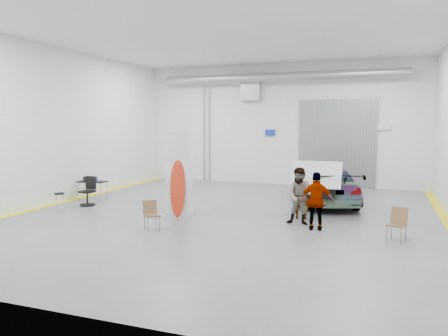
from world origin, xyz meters
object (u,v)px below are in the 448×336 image
(person_a, at_px, (302,195))
(office_chair, at_px, (88,193))
(sedan_car, at_px, (324,185))
(folding_chair_near, at_px, (152,221))
(shop_stool, at_px, (60,203))
(surfboard_display, at_px, (176,180))
(person_c, at_px, (317,201))
(work_table, at_px, (91,181))
(person_b, at_px, (300,196))
(folding_chair_far, at_px, (396,231))

(person_a, bearing_deg, office_chair, 179.33)
(sedan_car, bearing_deg, office_chair, 3.55)
(folding_chair_near, height_order, shop_stool, folding_chair_near)
(surfboard_display, bearing_deg, office_chair, 158.94)
(person_c, height_order, work_table, person_c)
(person_a, height_order, shop_stool, person_a)
(person_b, relative_size, work_table, 1.46)
(folding_chair_far, bearing_deg, person_a, 165.09)
(office_chair, bearing_deg, person_c, -4.43)
(person_a, xyz_separation_m, surfboard_display, (-3.94, -1.13, 0.47))
(surfboard_display, height_order, shop_stool, surfboard_display)
(sedan_car, bearing_deg, person_c, 75.30)
(folding_chair_far, distance_m, office_chair, 10.89)
(person_a, distance_m, folding_chair_far, 3.46)
(folding_chair_near, xyz_separation_m, office_chair, (-4.16, 2.55, 0.20))
(surfboard_display, height_order, office_chair, surfboard_display)
(surfboard_display, xyz_separation_m, work_table, (-4.80, 1.88, -0.52))
(shop_stool, distance_m, work_table, 2.89)
(person_a, relative_size, folding_chair_far, 1.73)
(person_c, bearing_deg, folding_chair_far, 156.84)
(shop_stool, bearing_deg, person_b, 8.30)
(shop_stool, bearing_deg, sedan_car, 31.23)
(person_c, bearing_deg, sedan_car, -93.93)
(person_a, distance_m, person_c, 1.53)
(sedan_car, relative_size, office_chair, 4.62)
(person_c, relative_size, office_chair, 1.59)
(person_c, xyz_separation_m, folding_chair_far, (2.15, -0.57, -0.57))
(shop_stool, xyz_separation_m, work_table, (-0.77, 2.76, 0.37))
(person_a, relative_size, person_c, 0.91)
(surfboard_display, distance_m, folding_chair_near, 2.12)
(folding_chair_far, height_order, shop_stool, folding_chair_far)
(person_a, relative_size, work_table, 1.29)
(sedan_car, distance_m, work_table, 9.35)
(person_b, relative_size, folding_chair_far, 1.96)
(sedan_car, height_order, surfboard_display, surfboard_display)
(work_table, bearing_deg, person_a, -4.90)
(person_a, relative_size, shop_stool, 2.18)
(folding_chair_far, height_order, office_chair, office_chair)
(person_a, height_order, folding_chair_far, person_a)
(surfboard_display, distance_m, shop_stool, 4.22)
(folding_chair_near, bearing_deg, work_table, 95.84)
(surfboard_display, bearing_deg, person_a, 4.47)
(person_a, bearing_deg, sedan_car, 79.79)
(person_a, relative_size, office_chair, 1.45)
(sedan_car, relative_size, folding_chair_far, 5.51)
(person_c, height_order, office_chair, person_c)
(person_c, distance_m, folding_chair_near, 4.80)
(shop_stool, relative_size, office_chair, 0.66)
(person_a, xyz_separation_m, work_table, (-8.74, 0.75, -0.05))
(shop_stool, distance_m, office_chair, 1.56)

